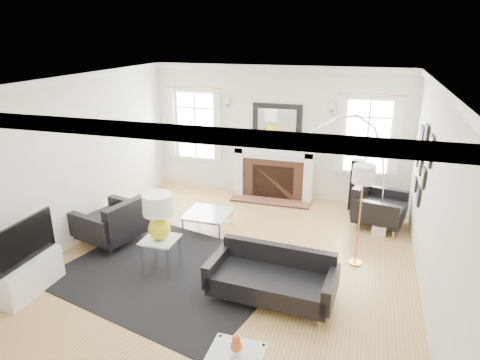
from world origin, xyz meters
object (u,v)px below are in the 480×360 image
(gourd_lamp, at_px, (158,214))
(arc_floor_lamp, at_px, (344,174))
(sofa, at_px, (272,278))
(coffee_table, at_px, (208,214))
(fireplace, at_px, (274,174))
(armchair_right, at_px, (377,207))
(armchair_left, at_px, (113,223))

(gourd_lamp, height_order, arc_floor_lamp, arc_floor_lamp)
(sofa, height_order, coffee_table, sofa)
(fireplace, xyz_separation_m, coffee_table, (-0.78, -1.93, -0.23))
(armchair_right, distance_m, gourd_lamp, 4.10)
(coffee_table, relative_size, gourd_lamp, 1.10)
(armchair_left, bearing_deg, armchair_right, 25.75)
(sofa, height_order, armchair_left, armchair_left)
(armchair_left, height_order, arc_floor_lamp, arc_floor_lamp)
(arc_floor_lamp, bearing_deg, coffee_table, -174.25)
(fireplace, bearing_deg, arc_floor_lamp, -47.97)
(armchair_right, height_order, coffee_table, armchair_right)
(armchair_right, distance_m, arc_floor_lamp, 1.37)
(sofa, relative_size, armchair_right, 1.55)
(sofa, height_order, gourd_lamp, gourd_lamp)
(fireplace, bearing_deg, armchair_right, -21.24)
(sofa, xyz_separation_m, coffee_table, (-1.59, 1.72, 0.01))
(fireplace, xyz_separation_m, armchair_right, (2.14, -0.83, -0.18))
(fireplace, relative_size, gourd_lamp, 2.42)
(armchair_right, bearing_deg, gourd_lamp, -139.37)
(sofa, height_order, arc_floor_lamp, arc_floor_lamp)
(armchair_right, xyz_separation_m, arc_floor_lamp, (-0.60, -0.87, 0.88))
(fireplace, xyz_separation_m, arc_floor_lamp, (1.53, -1.70, 0.69))
(coffee_table, height_order, arc_floor_lamp, arc_floor_lamp)
(armchair_right, bearing_deg, armchair_left, -154.25)
(fireplace, height_order, coffee_table, fireplace)
(armchair_right, bearing_deg, fireplace, 158.76)
(sofa, distance_m, armchair_right, 3.12)
(fireplace, height_order, sofa, fireplace)
(arc_floor_lamp, bearing_deg, gourd_lamp, -144.40)
(armchair_left, relative_size, arc_floor_lamp, 0.51)
(fireplace, relative_size, arc_floor_lamp, 0.74)
(armchair_right, bearing_deg, coffee_table, -159.31)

